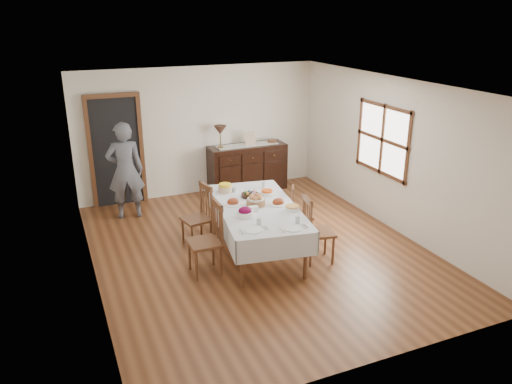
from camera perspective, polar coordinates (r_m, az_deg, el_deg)
name	(u,v)px	position (r m, az deg, el deg)	size (l,w,h in m)	color
ground	(258,250)	(8.05, 0.28, -6.59)	(6.00, 6.00, 0.00)	brown
room_shell	(239,145)	(7.79, -1.92, 5.39)	(5.02, 6.02, 2.65)	silver
dining_table	(257,212)	(7.68, 0.13, -2.24)	(1.51, 2.45, 0.79)	silver
chair_left_near	(208,238)	(7.19, -5.49, -5.24)	(0.45, 0.45, 1.08)	brown
chair_left_far	(199,215)	(8.08, -6.52, -2.64)	(0.49, 0.49, 1.01)	brown
chair_right_near	(316,229)	(7.55, 6.82, -4.21)	(0.51, 0.51, 1.04)	brown
chair_right_far	(300,212)	(8.35, 5.01, -2.26)	(0.49, 0.49, 0.89)	brown
sideboard	(247,168)	(10.53, -1.00, 2.80)	(1.63, 0.59, 0.98)	black
person	(125,167)	(9.28, -14.74, 2.73)	(0.60, 0.38, 1.91)	#585A64
bread_basket	(256,201)	(7.65, -0.02, -1.01)	(0.29, 0.29, 0.17)	olive
egg_basket	(250,195)	(8.01, -0.67, -0.33)	(0.29, 0.29, 0.11)	black
ham_platter_a	(233,202)	(7.72, -2.64, -1.18)	(0.31, 0.31, 0.11)	white
ham_platter_b	(278,202)	(7.71, 2.57, -1.19)	(0.30, 0.30, 0.11)	white
beet_bowl	(245,212)	(7.24, -1.26, -2.35)	(0.25, 0.25, 0.15)	white
carrot_bowl	(267,193)	(8.10, 1.27, -0.07)	(0.23, 0.23, 0.08)	white
pineapple_bowl	(225,188)	(8.22, -3.54, 0.44)	(0.23, 0.23, 0.15)	#D5B88D
casserole_dish	(292,208)	(7.49, 4.18, -1.83)	(0.22, 0.22, 0.07)	white
butter_dish	(253,209)	(7.45, -0.32, -1.91)	(0.15, 0.11, 0.07)	white
setting_left	(255,227)	(6.86, -0.14, -4.03)	(0.44, 0.31, 0.10)	white
setting_right	(294,225)	(6.93, 4.37, -3.83)	(0.44, 0.31, 0.10)	white
glass_far_a	(234,189)	(8.23, -2.49, 0.30)	(0.06, 0.06, 0.09)	silver
glass_far_b	(264,185)	(8.42, 0.91, 0.83)	(0.06, 0.06, 0.10)	silver
runner	(247,145)	(10.41, -1.02, 5.41)	(1.30, 0.35, 0.01)	silver
table_lamp	(220,131)	(10.13, -4.12, 6.99)	(0.26, 0.26, 0.46)	brown
picture_frame	(250,139)	(10.38, -0.68, 6.13)	(0.22, 0.08, 0.28)	#C8A78E
deco_bowl	(272,141)	(10.63, 1.84, 5.85)	(0.20, 0.20, 0.06)	brown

